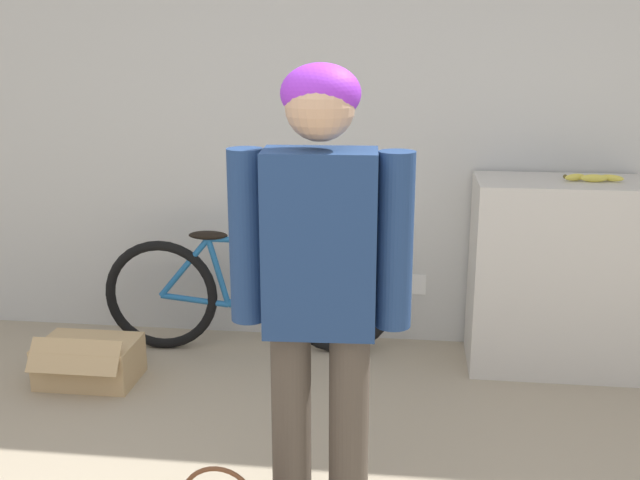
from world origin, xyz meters
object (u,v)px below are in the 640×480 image
Objects in this scene: person at (320,274)px; banana at (592,178)px; bicycle at (249,294)px; cardboard_box at (89,361)px.

banana is (1.21, 1.62, 0.05)m from person.
person is 5.50× the size of banana.
banana is at bearing -4.16° from bicycle.
banana is 2.79m from cardboard_box.
bicycle is at bearing 33.32° from cardboard_box.
person is 1.86m from bicycle.
bicycle is 1.95m from banana.
person reaches higher than bicycle.
person is 1.99m from cardboard_box.
bicycle is at bearing 179.58° from banana.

